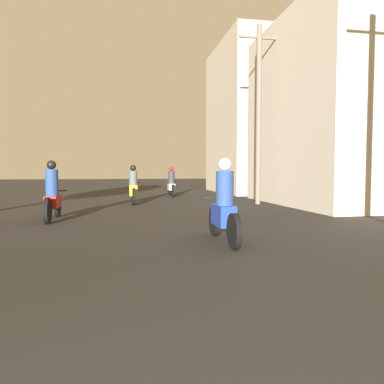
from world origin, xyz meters
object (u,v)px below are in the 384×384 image
at_px(motorcycle_blue, 224,208).
at_px(motorcycle_red, 53,196).
at_px(motorcycle_yellow, 133,188).
at_px(utility_pole_far, 259,111).
at_px(building_right_far, 260,119).
at_px(motorcycle_white, 171,184).
at_px(building_right_near, 335,112).

xyz_separation_m(motorcycle_blue, motorcycle_red, (-3.65, 3.79, 0.01)).
height_order(motorcycle_yellow, utility_pole_far, utility_pole_far).
bearing_deg(building_right_far, motorcycle_red, -131.52).
xyz_separation_m(motorcycle_white, building_right_far, (5.81, 2.79, 3.82)).
bearing_deg(motorcycle_white, motorcycle_red, -123.45).
relative_size(motorcycle_blue, motorcycle_yellow, 0.93).
bearing_deg(building_right_far, utility_pole_far, -111.23).
xyz_separation_m(building_right_near, building_right_far, (0.14, 8.42, 0.84)).
height_order(building_right_far, utility_pole_far, building_right_far).
bearing_deg(motorcycle_red, building_right_far, 48.03).
distance_m(motorcycle_red, motorcycle_white, 9.65).
height_order(motorcycle_white, building_right_far, building_right_far).
height_order(building_right_near, utility_pole_far, building_right_near).
bearing_deg(motorcycle_blue, building_right_near, 53.04).
height_order(motorcycle_red, motorcycle_white, motorcycle_red).
relative_size(motorcycle_yellow, building_right_far, 0.24).
height_order(motorcycle_blue, building_right_near, building_right_near).
bearing_deg(building_right_far, motorcycle_white, -154.39).
height_order(motorcycle_red, building_right_far, building_right_far).
relative_size(motorcycle_blue, motorcycle_red, 0.91).
bearing_deg(motorcycle_white, motorcycle_blue, -99.99).
bearing_deg(motorcycle_yellow, building_right_near, -15.49).
bearing_deg(building_right_near, motorcycle_white, 135.20).
bearing_deg(motorcycle_blue, building_right_far, 72.97).
relative_size(motorcycle_blue, building_right_far, 0.22).
relative_size(motorcycle_red, motorcycle_yellow, 1.02).
bearing_deg(motorcycle_red, utility_pole_far, 26.27).
relative_size(motorcycle_white, building_right_near, 0.27).
distance_m(motorcycle_yellow, building_right_far, 11.03).
distance_m(motorcycle_red, motorcycle_yellow, 5.20).
bearing_deg(motorcycle_white, motorcycle_yellow, -124.48).
height_order(motorcycle_blue, motorcycle_white, motorcycle_blue).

